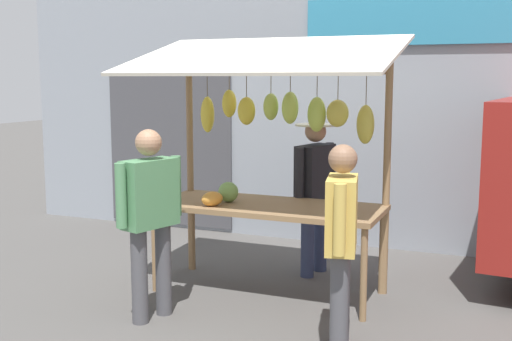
# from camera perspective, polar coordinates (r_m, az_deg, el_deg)

# --- Properties ---
(ground_plane) EXTENTS (40.00, 40.00, 0.00)m
(ground_plane) POSITION_cam_1_polar(r_m,az_deg,el_deg) (6.42, 1.04, -10.75)
(ground_plane) COLOR #514F4C
(street_backdrop) EXTENTS (9.00, 0.30, 3.40)m
(street_backdrop) POSITION_cam_1_polar(r_m,az_deg,el_deg) (8.17, 6.51, 5.45)
(street_backdrop) COLOR #8C939E
(street_backdrop) RESTS_ON ground
(market_stall) EXTENTS (2.50, 1.46, 2.50)m
(market_stall) POSITION_cam_1_polar(r_m,az_deg,el_deg) (6.15, 1.29, 3.34)
(market_stall) COLOR olive
(market_stall) RESTS_ON ground
(vendor_with_sunhat) EXTENTS (0.43, 0.69, 1.65)m
(vendor_with_sunhat) POSITION_cam_1_polar(r_m,az_deg,el_deg) (6.79, 5.26, -1.24)
(vendor_with_sunhat) COLOR navy
(vendor_with_sunhat) RESTS_ON ground
(shopper_with_shopping_bag) EXTENTS (0.36, 0.68, 1.66)m
(shopper_with_shopping_bag) POSITION_cam_1_polar(r_m,az_deg,el_deg) (5.56, -9.41, -3.53)
(shopper_with_shopping_bag) COLOR #4C4C51
(shopper_with_shopping_bag) RESTS_ON ground
(shopper_in_grey_tee) EXTENTS (0.31, 0.68, 1.60)m
(shopper_in_grey_tee) POSITION_cam_1_polar(r_m,az_deg,el_deg) (4.90, 7.61, -5.60)
(shopper_in_grey_tee) COLOR #4C4C51
(shopper_in_grey_tee) RESTS_ON ground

